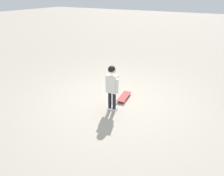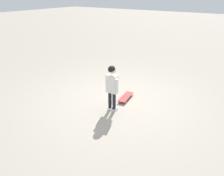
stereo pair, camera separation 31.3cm
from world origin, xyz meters
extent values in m
plane|color=#9E9384|center=(0.00, 0.00, 0.00)|extent=(50.00, 50.00, 0.00)
cylinder|color=black|center=(0.47, 0.09, 0.24)|extent=(0.08, 0.08, 0.42)
cube|color=white|center=(0.44, 0.09, 0.03)|extent=(0.15, 0.09, 0.05)
cylinder|color=black|center=(0.46, 0.20, 0.24)|extent=(0.08, 0.08, 0.42)
cube|color=white|center=(0.43, 0.20, 0.03)|extent=(0.15, 0.09, 0.05)
cube|color=white|center=(0.47, 0.15, 0.65)|extent=(0.15, 0.25, 0.40)
cylinder|color=white|center=(0.37, -0.01, 0.65)|extent=(0.06, 0.06, 0.32)
cylinder|color=white|center=(0.52, 0.30, 0.65)|extent=(0.06, 0.06, 0.32)
sphere|color=beige|center=(0.47, 0.15, 0.96)|extent=(0.17, 0.17, 0.17)
sphere|color=black|center=(0.48, 0.15, 0.98)|extent=(0.16, 0.16, 0.16)
cube|color=#B22D2D|center=(-0.18, 0.12, 0.07)|extent=(0.63, 0.28, 0.02)
cube|color=#B7B7BC|center=(-0.39, 0.09, 0.05)|extent=(0.05, 0.11, 0.02)
cube|color=#B7B7BC|center=(0.03, 0.16, 0.05)|extent=(0.05, 0.11, 0.02)
cylinder|color=beige|center=(-0.38, 0.02, 0.03)|extent=(0.06, 0.04, 0.06)
cylinder|color=beige|center=(-0.40, 0.16, 0.03)|extent=(0.06, 0.04, 0.06)
cylinder|color=beige|center=(0.05, 0.08, 0.03)|extent=(0.06, 0.04, 0.06)
cylinder|color=beige|center=(0.02, 0.23, 0.03)|extent=(0.06, 0.04, 0.06)
camera|label=1|loc=(4.19, 2.31, 2.49)|focal=34.86mm
camera|label=2|loc=(4.02, 2.57, 2.49)|focal=34.86mm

